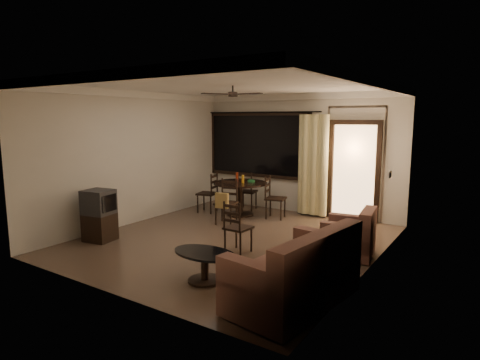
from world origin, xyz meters
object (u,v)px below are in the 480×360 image
Objects in this scene: dining_chair_east at (275,206)px; coffee_table at (205,262)px; side_chair at (238,237)px; dining_chair_west at (208,200)px; tv_cabinet at (99,215)px; sofa at (298,276)px; dining_chair_north at (247,198)px; armchair at (352,237)px; dining_table at (240,189)px; dining_chair_south at (226,210)px.

dining_chair_east is 3.79m from coffee_table.
dining_chair_east is at bearing -73.75° from side_chair.
tv_cabinet is (-0.27, -2.89, 0.19)m from dining_chair_west.
dining_chair_east is 0.52× the size of sofa.
coffee_table is (0.89, -3.68, -0.00)m from dining_chair_east.
dining_chair_north is (-0.99, 0.39, 0.00)m from dining_chair_east.
armchair reaches higher than coffee_table.
dining_table is at bearing 147.82° from armchair.
dining_table is 1.30× the size of dining_chair_north.
armchair is (2.25, -1.55, 0.04)m from dining_chair_east.
armchair is (-0.02, 2.08, -0.05)m from sofa.
coffee_table is (1.71, -3.50, -0.33)m from dining_table.
armchair is at bearing 12.71° from tv_cabinet.
sofa is (2.89, -2.61, 0.06)m from dining_chair_south.
armchair is 0.91× the size of coffee_table.
dining_chair_north is at bearing 126.81° from dining_chair_west.
dining_chair_east and dining_chair_south have the same top height.
dining_chair_south is 1.09× the size of armchair.
armchair is (3.06, -1.37, -0.29)m from dining_table.
dining_chair_south is at bearing 161.46° from armchair.
sofa reaches higher than armchair.
dining_chair_east is at bearing 137.31° from armchair.
coffee_table is at bearing 105.50° from side_chair.
tv_cabinet is 1.07× the size of side_chair.
dining_table reaches higher than sofa.
coffee_table is (1.52, -2.66, -0.02)m from dining_chair_south.
tv_cabinet is at bearing -132.19° from dining_chair_south.
sofa is at bearing -54.57° from dining_chair_south.
dining_chair_west is at bearing 90.00° from dining_chair_east.
armchair is (3.23, -1.94, 0.04)m from dining_chair_north.
side_chair is (0.60, -2.42, -0.02)m from dining_chair_east.
dining_table reaches higher than dining_chair_west.
dining_chair_west is 1.00× the size of dining_chair_south.
dining_chair_south and dining_chair_north have the same top height.
dining_chair_north is 3.77m from armchair.
side_chair is at bearing 103.10° from coffee_table.
dining_table is 1.41× the size of armchair.
dining_chair_east reaches higher than sofa.
tv_cabinet is at bearing -109.44° from dining_table.
dining_table reaches higher than side_chair.
dining_chair_west and dining_chair_east have the same top height.
dining_table is 1.30× the size of tv_cabinet.
sofa is 2.11× the size of armchair.
dining_chair_west is 1.67m from dining_chair_east.
dining_chair_west is 1.00× the size of tv_cabinet.
dining_chair_south is at bearing 44.30° from dining_chair_west.
sofa is 1.92× the size of coffee_table.
dining_chair_north is 4.48m from coffee_table.
dining_table is 2.66m from side_chair.
coffee_table is at bearing -64.03° from dining_table.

